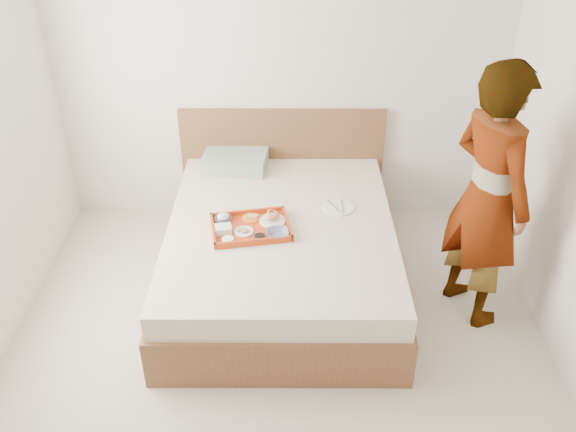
# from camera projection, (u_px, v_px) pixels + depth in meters

# --- Properties ---
(ground) EXTENTS (3.50, 4.00, 0.01)m
(ground) POSITION_uv_depth(u_px,v_px,m) (276.00, 388.00, 3.67)
(ground) COLOR beige
(ground) RESTS_ON ground
(wall_back) EXTENTS (3.50, 0.01, 2.60)m
(wall_back) POSITION_uv_depth(u_px,v_px,m) (280.00, 65.00, 4.63)
(wall_back) COLOR silver
(wall_back) RESTS_ON ground
(bed) EXTENTS (1.65, 2.00, 0.53)m
(bed) POSITION_uv_depth(u_px,v_px,m) (281.00, 253.00, 4.36)
(bed) COLOR brown
(bed) RESTS_ON ground
(headboard) EXTENTS (1.65, 0.06, 0.95)m
(headboard) POSITION_uv_depth(u_px,v_px,m) (282.00, 163.00, 5.06)
(headboard) COLOR brown
(headboard) RESTS_ON ground
(pillow) EXTENTS (0.53, 0.39, 0.12)m
(pillow) POSITION_uv_depth(u_px,v_px,m) (235.00, 161.00, 4.85)
(pillow) COLOR gray
(pillow) RESTS_ON bed
(tray) EXTENTS (0.58, 0.47, 0.05)m
(tray) POSITION_uv_depth(u_px,v_px,m) (251.00, 227.00, 4.13)
(tray) COLOR #B23B15
(tray) RESTS_ON bed
(prawn_plate) EXTENTS (0.21, 0.21, 0.01)m
(prawn_plate) POSITION_uv_depth(u_px,v_px,m) (272.00, 221.00, 4.20)
(prawn_plate) COLOR white
(prawn_plate) RESTS_ON tray
(navy_bowl_big) EXTENTS (0.17, 0.17, 0.04)m
(navy_bowl_big) POSITION_uv_depth(u_px,v_px,m) (278.00, 233.00, 4.05)
(navy_bowl_big) COLOR #1B2E4E
(navy_bowl_big) RESTS_ON tray
(sauce_dish) EXTENTS (0.09, 0.09, 0.03)m
(sauce_dish) POSITION_uv_depth(u_px,v_px,m) (260.00, 237.00, 4.02)
(sauce_dish) COLOR black
(sauce_dish) RESTS_ON tray
(meat_plate) EXTENTS (0.15, 0.15, 0.01)m
(meat_plate) POSITION_uv_depth(u_px,v_px,m) (244.00, 232.00, 4.09)
(meat_plate) COLOR white
(meat_plate) RESTS_ON tray
(bread_plate) EXTENTS (0.15, 0.15, 0.01)m
(bread_plate) POSITION_uv_depth(u_px,v_px,m) (251.00, 218.00, 4.23)
(bread_plate) COLOR orange
(bread_plate) RESTS_ON tray
(salad_bowl) EXTENTS (0.13, 0.13, 0.04)m
(salad_bowl) POSITION_uv_depth(u_px,v_px,m) (223.00, 219.00, 4.20)
(salad_bowl) COLOR #1B2E4E
(salad_bowl) RESTS_ON tray
(plastic_tub) EXTENTS (0.12, 0.11, 0.05)m
(plastic_tub) POSITION_uv_depth(u_px,v_px,m) (223.00, 229.00, 4.08)
(plastic_tub) COLOR silver
(plastic_tub) RESTS_ON tray
(cheese_round) EXTENTS (0.09, 0.09, 0.03)m
(cheese_round) POSITION_uv_depth(u_px,v_px,m) (228.00, 240.00, 4.00)
(cheese_round) COLOR white
(cheese_round) RESTS_ON tray
(dinner_plate) EXTENTS (0.26, 0.26, 0.01)m
(dinner_plate) POSITION_uv_depth(u_px,v_px,m) (338.00, 207.00, 4.37)
(dinner_plate) COLOR white
(dinner_plate) RESTS_ON bed
(person) EXTENTS (0.66, 0.77, 1.78)m
(person) POSITION_uv_depth(u_px,v_px,m) (488.00, 197.00, 3.81)
(person) COLOR silver
(person) RESTS_ON ground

